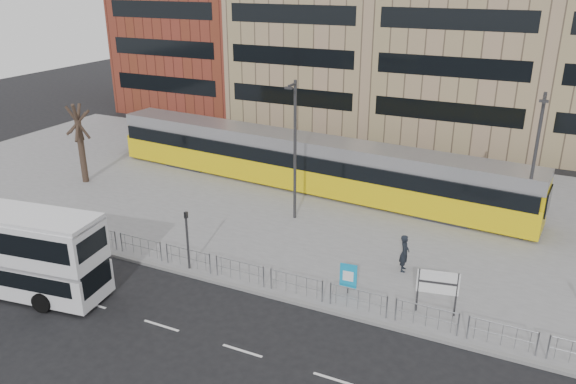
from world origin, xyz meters
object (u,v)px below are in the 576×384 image
at_px(tram, 306,162).
at_px(traffic_light_west, 187,233).
at_px(pedestrian, 404,253).
at_px(station_sign, 438,284).
at_px(bare_tree, 75,101).
at_px(ad_panel, 348,276).
at_px(lamp_post_west, 295,146).
at_px(double_decker_bus, 0,246).
at_px(lamp_post_east, 534,163).

height_order(tram, traffic_light_west, tram).
xyz_separation_m(pedestrian, traffic_light_west, (-9.85, -4.45, 1.00)).
distance_m(station_sign, traffic_light_west, 12.17).
distance_m(traffic_light_west, bare_tree, 16.35).
relative_size(ad_panel, traffic_light_west, 0.49).
relative_size(ad_panel, pedestrian, 0.78).
height_order(traffic_light_west, lamp_post_west, lamp_post_west).
bearing_deg(tram, traffic_light_west, -88.04).
height_order(double_decker_bus, station_sign, double_decker_bus).
relative_size(lamp_post_west, bare_tree, 1.06).
distance_m(lamp_post_west, bare_tree, 16.30).
bearing_deg(traffic_light_west, ad_panel, 10.78).
height_order(ad_panel, pedestrian, pedestrian).
bearing_deg(double_decker_bus, lamp_post_east, 28.16).
xyz_separation_m(lamp_post_east, bare_tree, (-29.00, -3.37, 1.32)).
distance_m(tram, lamp_post_west, 6.05).
xyz_separation_m(traffic_light_west, bare_tree, (-14.07, 7.37, 3.88)).
relative_size(double_decker_bus, tram, 0.34).
height_order(double_decker_bus, lamp_post_east, lamp_post_east).
relative_size(tram, station_sign, 14.90).
relative_size(double_decker_bus, station_sign, 5.09).
xyz_separation_m(ad_panel, traffic_light_west, (-8.06, -1.22, 1.09)).
distance_m(traffic_light_west, lamp_post_east, 18.57).
xyz_separation_m(double_decker_bus, station_sign, (18.99, 6.42, -0.65)).
xyz_separation_m(tram, bare_tree, (-14.69, -5.76, 4.03)).
xyz_separation_m(tram, traffic_light_west, (-0.62, -13.13, 0.16)).
bearing_deg(tram, double_decker_bus, -107.73).
bearing_deg(station_sign, bare_tree, 156.18).
distance_m(tram, ad_panel, 14.07).
distance_m(pedestrian, traffic_light_west, 10.85).
relative_size(station_sign, bare_tree, 0.26).
height_order(station_sign, traffic_light_west, traffic_light_west).
bearing_deg(bare_tree, ad_panel, -15.54).
bearing_deg(double_decker_bus, ad_panel, 15.14).
distance_m(station_sign, bare_tree, 27.21).
height_order(traffic_light_west, lamp_post_east, lamp_post_east).
relative_size(ad_panel, bare_tree, 0.19).
relative_size(station_sign, pedestrian, 1.07).
height_order(station_sign, ad_panel, station_sign).
bearing_deg(double_decker_bus, lamp_post_west, 47.45).
relative_size(double_decker_bus, lamp_post_west, 1.26).
bearing_deg(traffic_light_west, double_decker_bus, -141.26).
xyz_separation_m(station_sign, pedestrian, (-2.24, 3.15, -0.47)).
bearing_deg(lamp_post_west, ad_panel, -48.93).
bearing_deg(lamp_post_east, double_decker_bus, -144.01).
distance_m(double_decker_bus, pedestrian, 19.33).
distance_m(ad_panel, pedestrian, 3.70).
bearing_deg(station_sign, pedestrian, 114.63).
distance_m(tram, pedestrian, 12.69).
bearing_deg(tram, bare_tree, -153.92).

